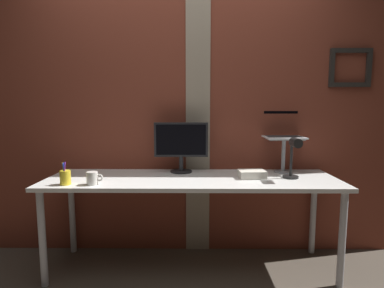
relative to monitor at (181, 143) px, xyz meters
The scene contains 10 objects.
ground_plane 1.03m from the monitor, 90.98° to the right, with size 6.00×6.00×0.00m, color #4C4238.
brick_wall_back 0.39m from the monitor, 90.95° to the left, with size 3.68×0.16×2.66m.
desk 0.39m from the monitor, 65.35° to the right, with size 2.23×0.64×0.73m.
monitor is the anchor object (origin of this frame).
laptop_stand 0.85m from the monitor, ahead, with size 0.28×0.22×0.29m.
laptop 0.86m from the monitor, ahead, with size 0.32×0.27×0.24m.
desk_lamp 0.89m from the monitor, 16.63° to the right, with size 0.12×0.20×0.32m.
pen_cup 0.92m from the monitor, 152.09° to the right, with size 0.07×0.07×0.16m.
coffee_mug 0.76m from the monitor, 145.11° to the right, with size 0.12×0.08×0.09m.
paper_clutter_stack 0.63m from the monitor, 19.79° to the right, with size 0.20×0.14×0.06m, color silver.
Camera 1 is at (0.12, -2.18, 1.27)m, focal length 28.38 mm.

